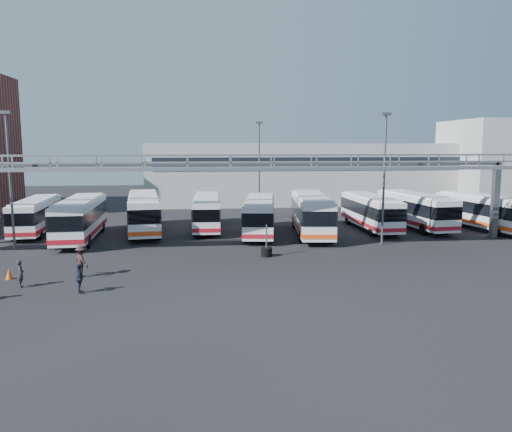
{
  "coord_description": "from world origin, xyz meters",
  "views": [
    {
      "loc": [
        -2.01,
        -30.26,
        7.72
      ],
      "look_at": [
        1.93,
        6.0,
        2.56
      ],
      "focal_mm": 35.0,
      "sensor_mm": 36.0,
      "label": 1
    }
  ],
  "objects": [
    {
      "name": "light_pole_mid",
      "position": [
        12.0,
        7.0,
        5.73
      ],
      "size": [
        0.7,
        0.35,
        10.21
      ],
      "color": "#4C4F54",
      "rests_on": "ground"
    },
    {
      "name": "gantry",
      "position": [
        0.0,
        5.87,
        5.51
      ],
      "size": [
        51.4,
        5.15,
        7.1
      ],
      "color": "gray",
      "rests_on": "ground"
    },
    {
      "name": "bus_4",
      "position": [
        -1.59,
        15.54,
        1.74
      ],
      "size": [
        2.67,
        10.41,
        3.14
      ],
      "rotation": [
        0.0,
        0.0,
        -0.03
      ],
      "color": "silver",
      "rests_on": "ground"
    },
    {
      "name": "bus_5",
      "position": [
        2.94,
        12.31,
        1.79
      ],
      "size": [
        3.99,
        10.89,
        3.23
      ],
      "rotation": [
        0.0,
        0.0,
        -0.15
      ],
      "color": "silver",
      "rests_on": "ground"
    },
    {
      "name": "pedestrian_d",
      "position": [
        -8.48,
        -3.96,
        0.8
      ],
      "size": [
        0.67,
        1.01,
        1.59
      ],
      "primitive_type": "imported",
      "rotation": [
        0.0,
        0.0,
        1.9
      ],
      "color": "#19222D",
      "rests_on": "ground"
    },
    {
      "name": "bus_1",
      "position": [
        -16.61,
        15.1,
        1.7
      ],
      "size": [
        2.97,
        10.26,
        3.08
      ],
      "rotation": [
        0.0,
        0.0,
        0.06
      ],
      "color": "silver",
      "rests_on": "ground"
    },
    {
      "name": "light_pole_left",
      "position": [
        -16.0,
        8.0,
        5.73
      ],
      "size": [
        0.7,
        0.35,
        10.21
      ],
      "color": "#4C4F54",
      "rests_on": "ground"
    },
    {
      "name": "bus_6",
      "position": [
        7.38,
        11.74,
        1.94
      ],
      "size": [
        3.89,
        11.77,
        3.51
      ],
      "rotation": [
        0.0,
        0.0,
        -0.11
      ],
      "color": "silver",
      "rests_on": "ground"
    },
    {
      "name": "tire_stack",
      "position": [
        2.42,
        3.74,
        0.38
      ],
      "size": [
        0.79,
        0.79,
        2.26
      ],
      "color": "black",
      "rests_on": "ground"
    },
    {
      "name": "bus_9",
      "position": [
        23.7,
        12.94,
        1.78
      ],
      "size": [
        4.14,
        10.87,
        3.22
      ],
      "rotation": [
        0.0,
        0.0,
        0.16
      ],
      "color": "silver",
      "rests_on": "ground"
    },
    {
      "name": "bus_3",
      "position": [
        -7.19,
        14.44,
        1.91
      ],
      "size": [
        3.97,
        11.58,
        3.45
      ],
      "rotation": [
        0.0,
        0.0,
        0.12
      ],
      "color": "silver",
      "rests_on": "ground"
    },
    {
      "name": "warehouse",
      "position": [
        12.0,
        38.0,
        4.0
      ],
      "size": [
        42.0,
        14.0,
        8.0
      ],
      "primitive_type": "cube",
      "color": "#9E9E99",
      "rests_on": "ground"
    },
    {
      "name": "bus_8",
      "position": [
        17.83,
        14.19,
        1.83
      ],
      "size": [
        3.65,
        11.07,
        3.3
      ],
      "rotation": [
        0.0,
        0.0,
        0.11
      ],
      "color": "silver",
      "rests_on": "ground"
    },
    {
      "name": "bus_7",
      "position": [
        13.43,
        13.94,
        1.76
      ],
      "size": [
        2.63,
        10.52,
        3.18
      ],
      "rotation": [
        0.0,
        0.0,
        0.02
      ],
      "color": "silver",
      "rests_on": "ground"
    },
    {
      "name": "cone_right",
      "position": [
        -13.27,
        -0.62,
        0.32
      ],
      "size": [
        0.47,
        0.47,
        0.64
      ],
      "primitive_type": "cone",
      "rotation": [
        0.0,
        0.0,
        -0.19
      ],
      "color": "#DE530C",
      "rests_on": "ground"
    },
    {
      "name": "bus_2",
      "position": [
        -12.0,
        11.6,
        1.89
      ],
      "size": [
        3.06,
        11.35,
        3.42
      ],
      "rotation": [
        0.0,
        0.0,
        0.04
      ],
      "color": "silver",
      "rests_on": "ground"
    },
    {
      "name": "pedestrian_c",
      "position": [
        -9.14,
        -0.54,
        0.96
      ],
      "size": [
        1.33,
        1.41,
        1.91
      ],
      "primitive_type": "imported",
      "rotation": [
        0.0,
        0.0,
        2.25
      ],
      "color": "black",
      "rests_on": "ground"
    },
    {
      "name": "ground",
      "position": [
        0.0,
        0.0,
        0.0
      ],
      "size": [
        140.0,
        140.0,
        0.0
      ],
      "primitive_type": "plane",
      "color": "black",
      "rests_on": "ground"
    },
    {
      "name": "pedestrian_a",
      "position": [
        -11.98,
        -2.43,
        0.76
      ],
      "size": [
        0.55,
        0.65,
        1.52
      ],
      "primitive_type": "imported",
      "rotation": [
        0.0,
        0.0,
        1.95
      ],
      "color": "#23212A",
      "rests_on": "ground"
    },
    {
      "name": "building_right",
      "position": [
        38.0,
        32.0,
        5.5
      ],
      "size": [
        14.0,
        12.0,
        11.0
      ],
      "primitive_type": "cube",
      "color": "#B2B2AD",
      "rests_on": "ground"
    },
    {
      "name": "light_pole_back",
      "position": [
        4.0,
        22.0,
        5.73
      ],
      "size": [
        0.7,
        0.35,
        10.21
      ],
      "color": "#4C4F54",
      "rests_on": "ground"
    }
  ]
}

